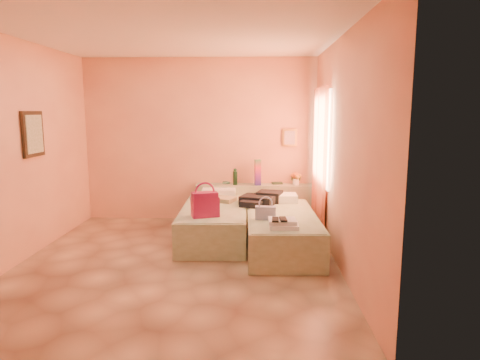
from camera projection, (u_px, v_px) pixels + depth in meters
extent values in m
plane|color=tan|center=(178.00, 263.00, 5.42)|extent=(4.50, 4.50, 0.00)
cube|color=#FFB988|center=(200.00, 140.00, 7.42)|extent=(4.00, 0.02, 2.80)
cube|color=#FFB988|center=(15.00, 152.00, 5.27)|extent=(0.02, 4.50, 2.80)
cube|color=#FFB988|center=(341.00, 153.00, 5.12)|extent=(0.02, 4.50, 2.80)
cube|color=white|center=(173.00, 33.00, 4.97)|extent=(4.00, 4.50, 0.02)
cube|color=#FCCB9C|center=(324.00, 138.00, 6.34)|extent=(0.02, 1.10, 1.40)
cube|color=#FA673B|center=(322.00, 163.00, 6.25)|extent=(0.05, 0.55, 2.20)
cube|color=#FA673B|center=(316.00, 158.00, 6.84)|extent=(0.05, 0.45, 2.20)
cube|color=#302415|center=(33.00, 134.00, 5.63)|extent=(0.04, 0.50, 0.60)
cube|color=gold|center=(290.00, 138.00, 7.32)|extent=(0.25, 0.04, 0.30)
cube|color=#9EA88A|center=(256.00, 203.00, 7.41)|extent=(2.05, 0.30, 0.65)
cube|color=#ADC69F|center=(215.00, 222.00, 6.41)|extent=(0.95, 2.02, 0.50)
cube|color=#ADC69F|center=(282.00, 231.00, 5.93)|extent=(0.95, 2.02, 0.50)
cylinder|color=#153C26|center=(235.00, 177.00, 7.30)|extent=(0.08, 0.08, 0.27)
cube|color=#A21449|center=(258.00, 172.00, 7.25)|extent=(0.12, 0.12, 0.44)
cylinder|color=#529777|center=(226.00, 183.00, 7.44)|extent=(0.13, 0.13, 0.03)
cube|color=#213F2C|center=(277.00, 183.00, 7.40)|extent=(0.19, 0.15, 0.03)
cube|color=white|center=(296.00, 177.00, 7.31)|extent=(0.26, 0.26, 0.25)
cube|color=#A21449|center=(205.00, 204.00, 5.71)|extent=(0.40, 0.31, 0.33)
cube|color=tan|center=(223.00, 199.00, 6.70)|extent=(0.45, 0.41, 0.06)
cube|color=black|center=(261.00, 199.00, 6.50)|extent=(0.69, 0.69, 0.16)
cube|color=#3E5195|center=(266.00, 213.00, 5.58)|extent=(0.27, 0.13, 0.17)
cube|color=white|center=(284.00, 223.00, 5.19)|extent=(0.36, 0.31, 0.10)
cube|color=black|center=(279.00, 219.00, 5.14)|extent=(0.17, 0.22, 0.02)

